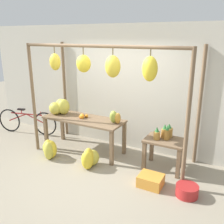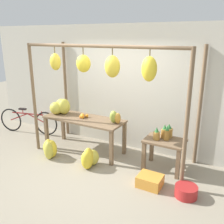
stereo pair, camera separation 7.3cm
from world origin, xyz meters
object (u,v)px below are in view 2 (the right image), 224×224
object	(u,v)px
blue_bucket	(186,191)
pineapple_cluster	(165,133)
orange_pile	(83,116)
banana_pile_ground_left	(50,149)
banana_pile_on_table	(60,107)
papaya_pile	(115,117)
parked_bicycle	(28,121)
fruit_crate_white	(150,181)
banana_pile_ground_right	(89,158)

from	to	relation	value
blue_bucket	pineapple_cluster	bearing A→B (deg)	130.56
orange_pile	banana_pile_ground_left	world-z (taller)	orange_pile
banana_pile_on_table	papaya_pile	distance (m)	1.42
banana_pile_ground_left	parked_bicycle	size ratio (longest dim) A/B	0.26
parked_bicycle	papaya_pile	world-z (taller)	papaya_pile
fruit_crate_white	parked_bicycle	bearing A→B (deg)	168.41
banana_pile_on_table	fruit_crate_white	world-z (taller)	banana_pile_on_table
blue_bucket	papaya_pile	xyz separation A→B (m)	(-1.69, 0.66, 0.82)
banana_pile_on_table	pineapple_cluster	size ratio (longest dim) A/B	1.37
blue_bucket	banana_pile_on_table	bearing A→B (deg)	168.85
banana_pile_on_table	blue_bucket	distance (m)	3.29
blue_bucket	papaya_pile	bearing A→B (deg)	158.63
pineapple_cluster	banana_pile_ground_left	size ratio (longest dim) A/B	0.84
pineapple_cluster	fruit_crate_white	xyz separation A→B (m)	(0.01, -0.76, -0.64)
fruit_crate_white	banana_pile_ground_left	bearing A→B (deg)	-179.56
blue_bucket	parked_bicycle	size ratio (longest dim) A/B	0.22
pineapple_cluster	banana_pile_on_table	bearing A→B (deg)	-176.83
banana_pile_ground_left	banana_pile_ground_right	bearing A→B (deg)	3.79
orange_pile	banana_pile_ground_right	bearing A→B (deg)	-47.39
banana_pile_on_table	parked_bicycle	distance (m)	1.45
banana_pile_ground_left	fruit_crate_white	bearing A→B (deg)	0.44
parked_bicycle	orange_pile	bearing A→B (deg)	-4.45
orange_pile	parked_bicycle	size ratio (longest dim) A/B	0.12
orange_pile	parked_bicycle	world-z (taller)	orange_pile
orange_pile	pineapple_cluster	size ratio (longest dim) A/B	0.53
banana_pile_on_table	fruit_crate_white	size ratio (longest dim) A/B	1.21
banana_pile_ground_right	blue_bucket	size ratio (longest dim) A/B	1.43
banana_pile_ground_left	banana_pile_ground_right	distance (m)	0.98
banana_pile_ground_left	papaya_pile	bearing A→B (deg)	29.13
pineapple_cluster	banana_pile_ground_left	bearing A→B (deg)	-161.23
banana_pile_ground_right	papaya_pile	size ratio (longest dim) A/B	1.95
banana_pile_on_table	banana_pile_ground_right	size ratio (longest dim) A/B	0.95
fruit_crate_white	blue_bucket	distance (m)	0.63
blue_bucket	banana_pile_ground_right	bearing A→B (deg)	178.85
banana_pile_ground_right	fruit_crate_white	xyz separation A→B (m)	(1.32, -0.05, -0.08)
banana_pile_ground_right	blue_bucket	distance (m)	1.95
orange_pile	banana_pile_ground_right	xyz separation A→B (m)	(0.53, -0.58, -0.65)
pineapple_cluster	orange_pile	bearing A→B (deg)	-175.92
orange_pile	blue_bucket	bearing A→B (deg)	-14.00
banana_pile_ground_left	banana_pile_ground_right	size ratio (longest dim) A/B	0.83
pineapple_cluster	blue_bucket	world-z (taller)	pineapple_cluster
orange_pile	fruit_crate_white	world-z (taller)	orange_pile
banana_pile_ground_left	blue_bucket	size ratio (longest dim) A/B	1.19
pineapple_cluster	papaya_pile	distance (m)	1.07
banana_pile_on_table	pineapple_cluster	bearing A→B (deg)	3.17
pineapple_cluster	parked_bicycle	world-z (taller)	pineapple_cluster
parked_bicycle	fruit_crate_white	bearing A→B (deg)	-11.59
papaya_pile	blue_bucket	bearing A→B (deg)	-21.37
banana_pile_ground_right	parked_bicycle	bearing A→B (deg)	163.51
pineapple_cluster	banana_pile_ground_right	xyz separation A→B (m)	(-1.31, -0.71, -0.56)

